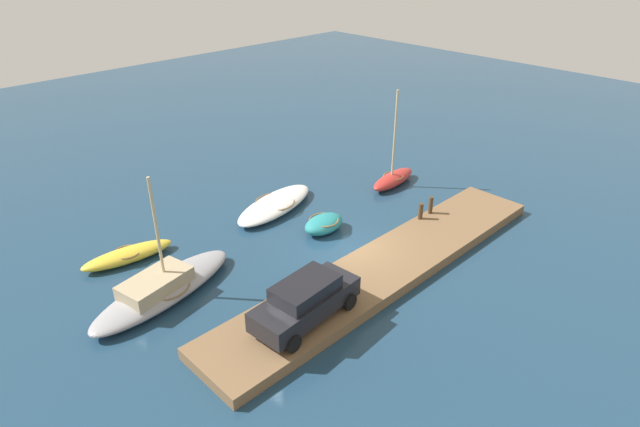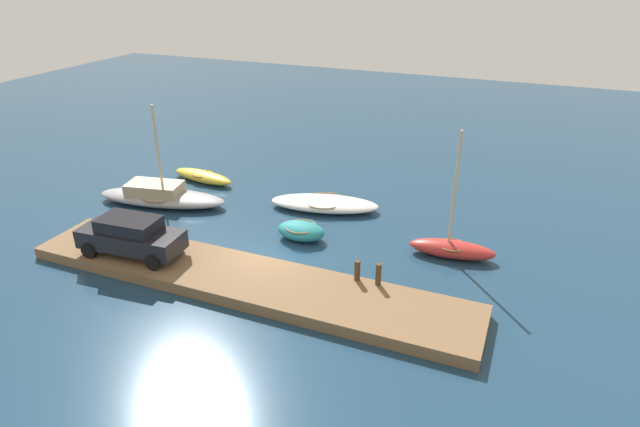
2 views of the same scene
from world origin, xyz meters
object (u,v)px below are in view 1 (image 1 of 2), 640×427
mooring_post_mid_west (431,205)px  parked_car (306,300)px  motorboat_white (275,204)px  rowboat_yellow (128,255)px  rowboat_red (393,178)px  mooring_post_west (421,211)px  dinghy_teal (324,224)px  sailboat_grey (162,288)px

mooring_post_mid_west → parked_car: parked_car is taller
motorboat_white → mooring_post_mid_west: (4.80, -6.43, 0.60)m
parked_car → rowboat_yellow: bearing=101.6°
rowboat_red → mooring_post_west: bearing=-131.4°
motorboat_white → dinghy_teal: bearing=-98.7°
rowboat_yellow → sailboat_grey: 3.51m
rowboat_red → mooring_post_mid_west: size_ratio=6.33×
rowboat_yellow → dinghy_teal: bearing=-19.3°
dinghy_teal → rowboat_yellow: dinghy_teal is taller
rowboat_red → parked_car: bearing=-160.5°
rowboat_red → parked_car: rowboat_red is taller
dinghy_teal → rowboat_yellow: bearing=151.1°
dinghy_teal → parked_car: (-5.56, -4.67, 0.90)m
mooring_post_west → mooring_post_mid_west: 0.84m
mooring_post_mid_west → motorboat_white: bearing=126.7°
sailboat_grey → mooring_post_west: bearing=-28.5°
dinghy_teal → rowboat_red: (6.64, 1.02, 0.01)m
motorboat_white → mooring_post_west: bearing=-71.0°
motorboat_white → parked_car: (-5.32, -8.10, 1.01)m
mooring_post_west → parked_car: parked_car is taller
rowboat_yellow → mooring_post_west: bearing=-23.1°
rowboat_red → mooring_post_west: rowboat_red is taller
mooring_post_west → dinghy_teal: bearing=141.1°
mooring_post_mid_west → rowboat_red: bearing=62.7°
rowboat_red → mooring_post_mid_west: bearing=-122.8°
motorboat_white → parked_car: parked_car is taller
motorboat_white → parked_car: bearing=-136.0°
dinghy_teal → sailboat_grey: 8.39m
parked_car → sailboat_grey: bearing=113.0°
motorboat_white → sailboat_grey: bearing=-174.5°
mooring_post_west → mooring_post_mid_west: (0.84, 0.00, 0.03)m
rowboat_red → parked_car: 13.49m
dinghy_teal → parked_car: parked_car is taller
parked_car → mooring_post_west: bearing=5.9°
rowboat_red → dinghy_teal: bearing=-176.8°
motorboat_white → mooring_post_west: (3.96, -6.43, 0.57)m
sailboat_grey → mooring_post_west: sailboat_grey is taller
rowboat_red → mooring_post_west: size_ratio=6.79×
mooring_post_west → parked_car: size_ratio=0.18×
rowboat_yellow → mooring_post_west: mooring_post_west is taller
dinghy_teal → mooring_post_west: size_ratio=2.73×
motorboat_white → dinghy_teal: 3.44m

